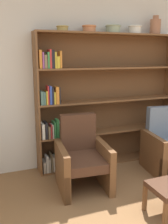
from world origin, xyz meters
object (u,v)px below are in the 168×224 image
object	(u,v)px
vase_tall	(155,26)
armchair_leather	(82,158)
bowl_olive	(135,29)
armchair_cushioned	(168,145)
bowl_copper	(62,28)
bowl_cream	(89,28)
bookshelf	(98,105)
bowl_slate	(113,29)

from	to	relation	value
vase_tall	armchair_leather	size ratio (longest dim) A/B	0.30
bowl_olive	armchair_cushioned	distance (m)	1.83
bowl_copper	armchair_leather	world-z (taller)	bowl_copper
bowl_cream	bookshelf	bearing A→B (deg)	9.24
bowl_olive	armchair_cushioned	size ratio (longest dim) A/B	0.23
bowl_copper	vase_tall	bearing A→B (deg)	0.00
vase_tall	bowl_cream	bearing A→B (deg)	180.00
bowl_copper	vase_tall	size ratio (longest dim) A/B	0.60
bowl_olive	vase_tall	xyz separation A→B (m)	(0.37, 0.00, 0.06)
bowl_slate	bowl_olive	bearing A→B (deg)	0.00
vase_tall	bowl_copper	bearing A→B (deg)	-180.00
bowl_cream	armchair_leather	size ratio (longest dim) A/B	0.22
bowl_copper	bowl_cream	xyz separation A→B (m)	(0.40, 0.00, 0.01)
bookshelf	bowl_cream	world-z (taller)	bowl_cream
bookshelf	bowl_cream	bearing A→B (deg)	-170.76
armchair_leather	bowl_cream	bearing A→B (deg)	-114.12
bowl_copper	armchair_leather	distance (m)	1.78
bowl_copper	bowl_slate	world-z (taller)	bowl_slate
bookshelf	bowl_copper	distance (m)	1.25
armchair_leather	armchair_cushioned	bearing A→B (deg)	-174.76
bowl_cream	armchair_leather	bearing A→B (deg)	-119.37
bowl_cream	bowl_slate	bearing A→B (deg)	-0.00
armchair_cushioned	bowl_cream	bearing A→B (deg)	-21.85
bowl_cream	vase_tall	xyz separation A→B (m)	(1.13, 0.00, 0.07)
bookshelf	bowl_copper	world-z (taller)	bowl_copper
armchair_leather	vase_tall	bearing A→B (deg)	-152.76
bowl_copper	bowl_slate	distance (m)	0.78
bookshelf	armchair_leather	world-z (taller)	bookshelf
bowl_olive	bowl_cream	bearing A→B (deg)	180.00
bowl_cream	armchair_cushioned	size ratio (longest dim) A/B	0.22
bowl_cream	armchair_cushioned	xyz separation A→B (m)	(1.05, -0.59, -1.69)
bowl_slate	bookshelf	bearing A→B (deg)	173.22
bowl_copper	bowl_olive	bearing A→B (deg)	0.00
bookshelf	armchair_leather	xyz separation A→B (m)	(-0.49, -0.61, -0.56)
armchair_cushioned	bowl_olive	bearing A→B (deg)	-55.79
bowl_slate	armchair_cushioned	bearing A→B (deg)	-41.22
armchair_leather	armchair_cushioned	world-z (taller)	same
bowl_cream	vase_tall	bearing A→B (deg)	0.00
bowl_slate	bowl_copper	bearing A→B (deg)	180.00
vase_tall	armchair_leather	world-z (taller)	vase_tall
bowl_copper	armchair_leather	xyz separation A→B (m)	(0.06, -0.59, -1.68)
bookshelf	armchair_cushioned	xyz separation A→B (m)	(0.89, -0.62, -0.56)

